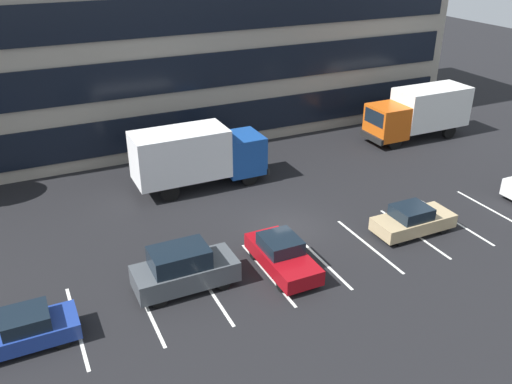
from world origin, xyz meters
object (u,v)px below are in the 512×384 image
suv_charcoal (184,269)px  sedan_maroon (282,255)px  sedan_navy (23,330)px  sedan_tan (413,220)px  box_truck_blue (197,155)px  box_truck_orange (419,111)px

suv_charcoal → sedan_maroon: size_ratio=1.02×
sedan_navy → sedan_tan: (18.63, 0.40, 0.03)m
suv_charcoal → sedan_tan: (12.06, -0.47, -0.26)m
box_truck_blue → sedan_navy: bearing=-136.0°
box_truck_blue → box_truck_orange: bearing=3.1°
box_truck_orange → box_truck_blue: (-17.48, -0.96, 0.01)m
suv_charcoal → sedan_tan: size_ratio=1.05×
box_truck_orange → sedan_maroon: bearing=-147.4°
sedan_navy → sedan_tan: 18.64m
box_truck_orange → box_truck_blue: size_ratio=1.00×
box_truck_orange → sedan_tan: size_ratio=1.87×
sedan_maroon → sedan_tan: bearing=0.4°
box_truck_blue → sedan_tan: 12.79m
box_truck_orange → suv_charcoal: 23.89m
sedan_navy → suv_charcoal: bearing=7.6°
box_truck_blue → sedan_maroon: (0.46, -9.91, -1.33)m
box_truck_orange → sedan_tan: box_truck_orange is taller
box_truck_blue → sedan_navy: (-10.60, -10.25, -1.39)m
box_truck_blue → sedan_tan: (8.03, -9.86, -1.36)m
box_truck_orange → sedan_maroon: 20.24m
sedan_tan → sedan_maroon: sedan_maroon is taller
box_truck_orange → suv_charcoal: box_truck_orange is taller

